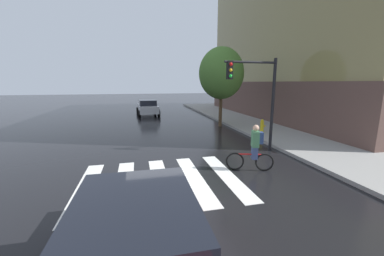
{
  "coord_description": "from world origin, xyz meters",
  "views": [
    {
      "loc": [
        -0.88,
        -7.05,
        3.14
      ],
      "look_at": [
        1.21,
        1.75,
        1.36
      ],
      "focal_mm": 21.68,
      "sensor_mm": 36.0,
      "label": 1
    }
  ],
  "objects_px": {
    "sedan_mid": "(148,107)",
    "street_tree_near": "(221,73)",
    "cyclist": "(254,148)",
    "traffic_light_near": "(257,89)",
    "fire_hydrant": "(262,126)",
    "sedan_near": "(137,246)"
  },
  "relations": [
    {
      "from": "sedan_mid",
      "to": "street_tree_near",
      "type": "height_order",
      "value": "street_tree_near"
    },
    {
      "from": "cyclist",
      "to": "traffic_light_near",
      "type": "distance_m",
      "value": 3.28
    },
    {
      "from": "traffic_light_near",
      "to": "street_tree_near",
      "type": "distance_m",
      "value": 6.28
    },
    {
      "from": "traffic_light_near",
      "to": "fire_hydrant",
      "type": "relative_size",
      "value": 5.38
    },
    {
      "from": "traffic_light_near",
      "to": "street_tree_near",
      "type": "relative_size",
      "value": 0.75
    },
    {
      "from": "street_tree_near",
      "to": "traffic_light_near",
      "type": "bearing_deg",
      "value": -95.49
    },
    {
      "from": "sedan_near",
      "to": "cyclist",
      "type": "height_order",
      "value": "cyclist"
    },
    {
      "from": "cyclist",
      "to": "street_tree_near",
      "type": "height_order",
      "value": "street_tree_near"
    },
    {
      "from": "sedan_near",
      "to": "fire_hydrant",
      "type": "distance_m",
      "value": 12.14
    },
    {
      "from": "sedan_near",
      "to": "fire_hydrant",
      "type": "relative_size",
      "value": 5.93
    },
    {
      "from": "cyclist",
      "to": "fire_hydrant",
      "type": "bearing_deg",
      "value": 57.37
    },
    {
      "from": "sedan_mid",
      "to": "traffic_light_near",
      "type": "distance_m",
      "value": 14.25
    },
    {
      "from": "traffic_light_near",
      "to": "sedan_mid",
      "type": "bearing_deg",
      "value": 107.52
    },
    {
      "from": "sedan_near",
      "to": "fire_hydrant",
      "type": "xyz_separation_m",
      "value": [
        7.51,
        9.53,
        -0.29
      ]
    },
    {
      "from": "sedan_near",
      "to": "sedan_mid",
      "type": "height_order",
      "value": "sedan_near"
    },
    {
      "from": "cyclist",
      "to": "fire_hydrant",
      "type": "xyz_separation_m",
      "value": [
        3.44,
        5.37,
        -0.31
      ]
    },
    {
      "from": "fire_hydrant",
      "to": "street_tree_near",
      "type": "bearing_deg",
      "value": 117.14
    },
    {
      "from": "fire_hydrant",
      "to": "street_tree_near",
      "type": "xyz_separation_m",
      "value": [
        -1.58,
        3.09,
        3.22
      ]
    },
    {
      "from": "street_tree_near",
      "to": "sedan_mid",
      "type": "bearing_deg",
      "value": 123.7
    },
    {
      "from": "sedan_near",
      "to": "street_tree_near",
      "type": "xyz_separation_m",
      "value": [
        5.92,
        12.62,
        2.94
      ]
    },
    {
      "from": "sedan_mid",
      "to": "cyclist",
      "type": "height_order",
      "value": "cyclist"
    },
    {
      "from": "sedan_mid",
      "to": "fire_hydrant",
      "type": "distance_m",
      "value": 12.17
    }
  ]
}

